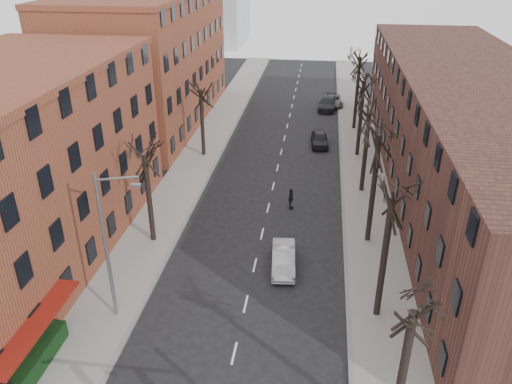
% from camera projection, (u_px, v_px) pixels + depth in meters
% --- Properties ---
extents(sidewalk_left, '(4.00, 90.00, 0.15)m').
position_uv_depth(sidewalk_left, '(202.00, 151.00, 50.85)').
color(sidewalk_left, gray).
rests_on(sidewalk_left, ground).
extents(sidewalk_right, '(4.00, 90.00, 0.15)m').
position_uv_depth(sidewalk_right, '(361.00, 159.00, 48.96)').
color(sidewalk_right, gray).
rests_on(sidewalk_right, ground).
extents(building_left_near, '(12.00, 26.00, 12.00)m').
position_uv_depth(building_left_near, '(2.00, 176.00, 31.44)').
color(building_left_near, brown).
rests_on(building_left_near, ground).
extents(building_left_far, '(12.00, 28.00, 14.00)m').
position_uv_depth(building_left_far, '(149.00, 61.00, 56.63)').
color(building_left_far, brown).
rests_on(building_left_far, ground).
extents(building_right, '(12.00, 50.00, 10.00)m').
position_uv_depth(building_right, '(468.00, 133.00, 41.37)').
color(building_right, '#4A2A22').
rests_on(building_right, ground).
extents(awning_left, '(1.20, 7.00, 0.15)m').
position_uv_depth(awning_left, '(46.00, 364.00, 25.41)').
color(awning_left, maroon).
rests_on(awning_left, ground).
extents(hedge, '(0.80, 6.00, 1.00)m').
position_uv_depth(hedge, '(31.00, 369.00, 24.25)').
color(hedge, black).
rests_on(hedge, sidewalk_left).
extents(tree_right_b, '(5.20, 5.20, 10.80)m').
position_uv_depth(tree_right_b, '(376.00, 315.00, 28.70)').
color(tree_right_b, black).
rests_on(tree_right_b, ground).
extents(tree_right_c, '(5.20, 5.20, 11.60)m').
position_uv_depth(tree_right_c, '(367.00, 241.00, 35.78)').
color(tree_right_c, black).
rests_on(tree_right_c, ground).
extents(tree_right_d, '(5.20, 5.20, 10.00)m').
position_uv_depth(tree_right_d, '(361.00, 191.00, 42.85)').
color(tree_right_d, black).
rests_on(tree_right_d, ground).
extents(tree_right_e, '(5.20, 5.20, 10.80)m').
position_uv_depth(tree_right_e, '(357.00, 156.00, 49.92)').
color(tree_right_e, black).
rests_on(tree_right_e, ground).
extents(tree_right_f, '(5.20, 5.20, 11.60)m').
position_uv_depth(tree_right_f, '(354.00, 129.00, 57.00)').
color(tree_right_f, black).
rests_on(tree_right_f, ground).
extents(tree_left_a, '(5.20, 5.20, 9.50)m').
position_uv_depth(tree_left_a, '(154.00, 241.00, 35.81)').
color(tree_left_a, black).
rests_on(tree_left_a, ground).
extents(tree_left_b, '(5.20, 5.20, 9.50)m').
position_uv_depth(tree_left_b, '(204.00, 156.00, 49.96)').
color(tree_left_b, black).
rests_on(tree_left_b, ground).
extents(streetlight, '(2.45, 0.22, 9.03)m').
position_uv_depth(streetlight, '(108.00, 242.00, 26.40)').
color(streetlight, slate).
rests_on(streetlight, ground).
extents(silver_sedan, '(1.84, 4.36, 1.40)m').
position_uv_depth(silver_sedan, '(283.00, 259.00, 32.57)').
color(silver_sedan, '#ADAFB4').
rests_on(silver_sedan, ground).
extents(parked_car_near, '(2.05, 4.37, 1.45)m').
position_uv_depth(parked_car_near, '(320.00, 139.00, 52.15)').
color(parked_car_near, black).
rests_on(parked_car_near, ground).
extents(parked_car_mid, '(2.52, 5.28, 1.48)m').
position_uv_depth(parked_car_mid, '(327.00, 103.00, 63.35)').
color(parked_car_mid, black).
rests_on(parked_car_mid, ground).
extents(parked_car_far, '(2.61, 4.91, 1.31)m').
position_uv_depth(parked_car_far, '(333.00, 100.00, 64.85)').
color(parked_car_far, '#54565C').
rests_on(parked_car_far, ground).
extents(pedestrian_crossing, '(0.45, 1.04, 1.76)m').
position_uv_depth(pedestrian_crossing, '(291.00, 199.00, 39.70)').
color(pedestrian_crossing, black).
rests_on(pedestrian_crossing, ground).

